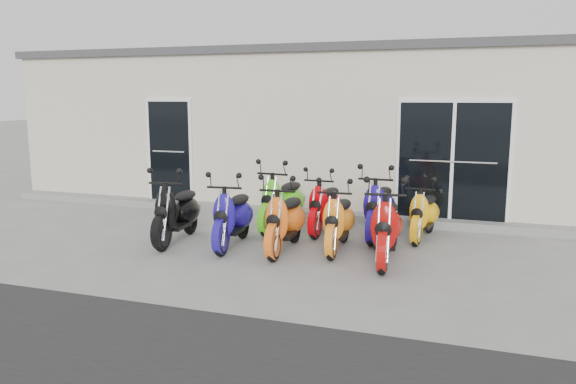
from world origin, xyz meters
name	(u,v)px	position (x,y,z in m)	size (l,w,h in m)	color
ground	(276,243)	(0.00, 0.00, 0.00)	(80.00, 80.00, 0.00)	gray
building	(349,128)	(0.00, 5.20, 1.60)	(14.00, 6.00, 3.20)	beige
roof_cap	(350,57)	(0.00, 5.20, 3.28)	(14.20, 6.20, 0.16)	#3F3F42
front_step	(311,214)	(0.00, 2.02, 0.07)	(14.00, 0.40, 0.15)	gray
door_left	(170,148)	(-3.20, 2.17, 1.26)	(1.07, 0.08, 2.22)	black
door_right	(453,158)	(2.60, 2.17, 1.26)	(2.02, 0.08, 2.22)	black
scooter_front_black	(177,204)	(-1.56, -0.44, 0.64)	(0.63, 1.73, 1.28)	black
scooter_front_blue	(233,208)	(-0.58, -0.40, 0.63)	(0.62, 1.69, 1.25)	#1C1088
scooter_front_orange_a	(285,212)	(0.29, -0.40, 0.63)	(0.62, 1.69, 1.25)	orange
scooter_front_orange_b	(339,213)	(1.06, -0.09, 0.60)	(0.59, 1.62, 1.20)	orange
scooter_front_red	(387,218)	(1.85, -0.47, 0.65)	(0.64, 1.77, 1.31)	#B30C09
scooter_back_green	(282,194)	(-0.21, 0.91, 0.66)	(0.65, 1.78, 1.31)	#4DCB16
scooter_back_red	(325,199)	(0.55, 0.99, 0.60)	(0.59, 1.62, 1.20)	#C30007
scooter_back_blue	(379,200)	(1.51, 0.92, 0.65)	(0.64, 1.76, 1.30)	navy
scooter_back_yellow	(424,206)	(2.24, 1.04, 0.56)	(0.55, 1.51, 1.12)	#EBA40C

